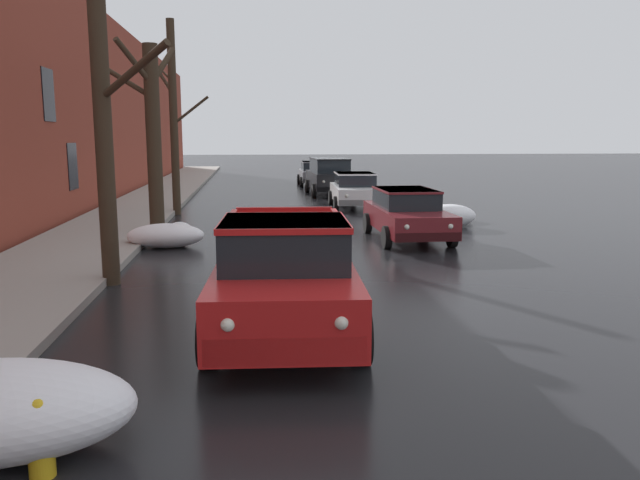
% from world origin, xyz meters
% --- Properties ---
extents(left_sidewalk_slab, '(3.10, 80.00, 0.16)m').
position_xyz_m(left_sidewalk_slab, '(-6.30, 18.00, 0.08)').
color(left_sidewalk_slab, gray).
rests_on(left_sidewalk_slab, ground).
extents(brick_townhouse_facade, '(0.63, 80.00, 8.17)m').
position_xyz_m(brick_townhouse_facade, '(-8.35, 18.00, 4.08)').
color(brick_townhouse_facade, brown).
rests_on(brick_townhouse_facade, ground).
extents(snow_bank_along_left_kerb, '(1.74, 1.03, 0.74)m').
position_xyz_m(snow_bank_along_left_kerb, '(4.36, 19.08, 0.35)').
color(snow_bank_along_left_kerb, white).
rests_on(snow_bank_along_left_kerb, ground).
extents(snow_bank_mid_block_left, '(1.99, 1.12, 0.65)m').
position_xyz_m(snow_bank_mid_block_left, '(-4.11, 16.33, 0.32)').
color(snow_bank_mid_block_left, white).
rests_on(snow_bank_mid_block_left, ground).
extents(snow_bank_near_corner_right, '(2.73, 1.30, 0.61)m').
position_xyz_m(snow_bank_near_corner_right, '(4.29, 20.47, 0.26)').
color(snow_bank_near_corner_right, white).
rests_on(snow_bank_near_corner_right, ground).
extents(bare_tree_second_along_sidewalk, '(3.30, 2.09, 7.35)m').
position_xyz_m(bare_tree_second_along_sidewalk, '(-4.66, 12.22, 3.95)').
color(bare_tree_second_along_sidewalk, '#382B1E').
rests_on(bare_tree_second_along_sidewalk, ground).
extents(bare_tree_mid_block, '(2.37, 2.28, 5.50)m').
position_xyz_m(bare_tree_mid_block, '(-4.73, 18.49, 2.97)').
color(bare_tree_mid_block, '#382B1E').
rests_on(bare_tree_mid_block, ground).
extents(bare_tree_far_down_block, '(2.15, 1.96, 7.01)m').
position_xyz_m(bare_tree_far_down_block, '(-4.70, 23.48, 3.61)').
color(bare_tree_far_down_block, '#382B1E').
rests_on(bare_tree_far_down_block, ground).
extents(pickup_truck_red_approaching_near_lane, '(2.37, 5.36, 1.76)m').
position_xyz_m(pickup_truck_red_approaching_near_lane, '(-1.45, 8.93, 0.88)').
color(pickup_truck_red_approaching_near_lane, red).
rests_on(pickup_truck_red_approaching_near_lane, ground).
extents(sedan_maroon_parked_kerbside_close, '(1.92, 4.41, 1.42)m').
position_xyz_m(sedan_maroon_parked_kerbside_close, '(2.42, 16.93, 0.75)').
color(sedan_maroon_parked_kerbside_close, maroon).
rests_on(sedan_maroon_parked_kerbside_close, ground).
extents(sedan_white_parked_kerbside_mid, '(2.10, 4.20, 1.42)m').
position_xyz_m(sedan_white_parked_kerbside_mid, '(2.27, 24.88, 0.75)').
color(sedan_white_parked_kerbside_mid, silver).
rests_on(sedan_white_parked_kerbside_mid, ground).
extents(suv_black_parked_far_down_block, '(2.16, 4.55, 1.82)m').
position_xyz_m(suv_black_parked_far_down_block, '(1.93, 30.57, 0.99)').
color(suv_black_parked_far_down_block, black).
rests_on(suv_black_parked_far_down_block, ground).
extents(sedan_grey_queued_behind_truck, '(2.01, 4.07, 1.42)m').
position_xyz_m(sedan_grey_queued_behind_truck, '(1.84, 36.58, 0.75)').
color(sedan_grey_queued_behind_truck, slate).
rests_on(sedan_grey_queued_behind_truck, ground).
extents(fire_hydrant, '(0.42, 0.22, 0.71)m').
position_xyz_m(fire_hydrant, '(-3.74, 5.07, 0.36)').
color(fire_hydrant, gold).
rests_on(fire_hydrant, ground).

